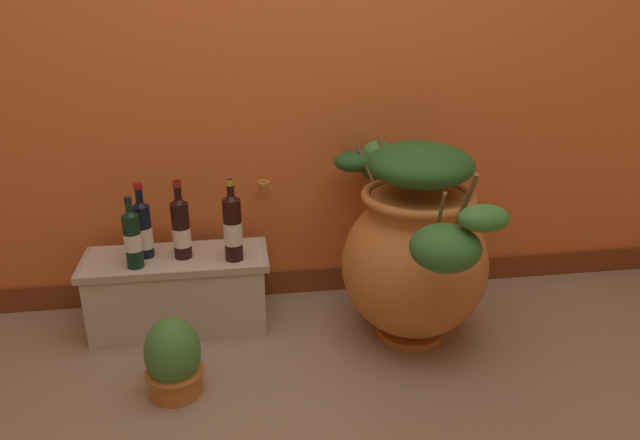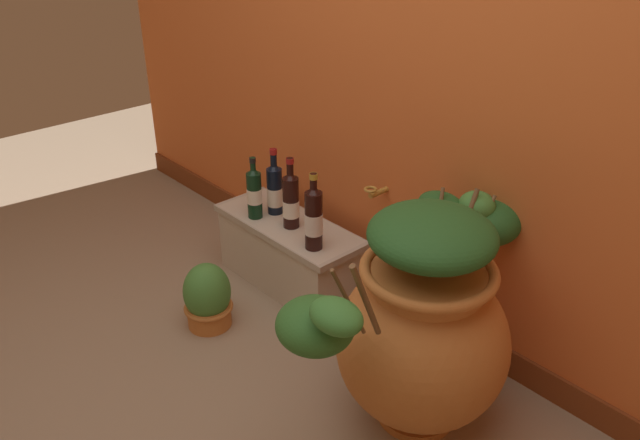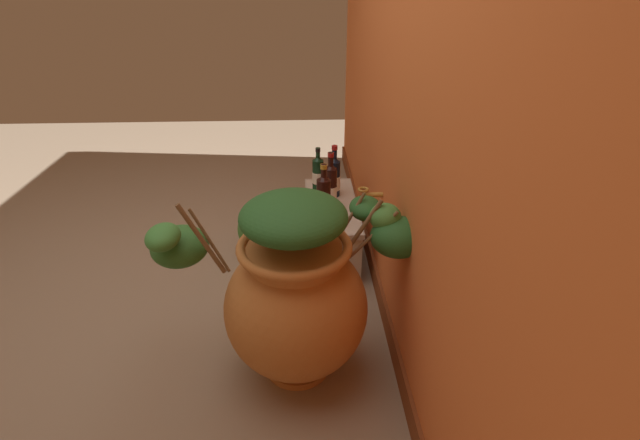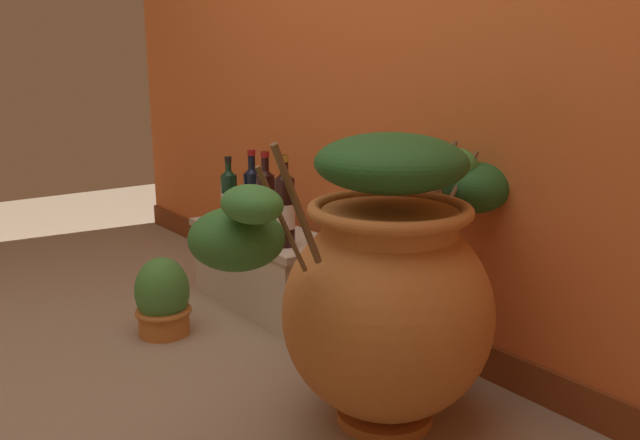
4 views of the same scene
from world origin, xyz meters
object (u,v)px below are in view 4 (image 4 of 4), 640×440
object	(u,v)px
potted_shrub	(163,299)
terracotta_urn	(387,286)
wine_bottle_middle	(285,207)
wine_bottle_back	(229,196)
wine_bottle_left	(266,200)
wine_bottle_right	(252,195)

from	to	relation	value
potted_shrub	terracotta_urn	bearing A→B (deg)	14.93
wine_bottle_middle	wine_bottle_back	size ratio (longest dim) A/B	1.16
wine_bottle_left	wine_bottle_middle	bearing A→B (deg)	-13.61
wine_bottle_left	wine_bottle_back	size ratio (longest dim) A/B	1.12
terracotta_urn	wine_bottle_left	world-z (taller)	terracotta_urn
wine_bottle_middle	wine_bottle_back	bearing A→B (deg)	-178.01
terracotta_urn	wine_bottle_left	size ratio (longest dim) A/B	3.24
wine_bottle_middle	terracotta_urn	bearing A→B (deg)	-11.87
terracotta_urn	wine_bottle_back	xyz separation A→B (m)	(-1.11, 0.14, 0.05)
wine_bottle_middle	potted_shrub	world-z (taller)	wine_bottle_middle
wine_bottle_left	wine_bottle_middle	size ratio (longest dim) A/B	0.96
wine_bottle_back	potted_shrub	xyz separation A→B (m)	(0.16, -0.39, -0.32)
wine_bottle_right	wine_bottle_back	world-z (taller)	wine_bottle_right
wine_bottle_back	potted_shrub	bearing A→B (deg)	-67.69
wine_bottle_right	potted_shrub	size ratio (longest dim) A/B	1.06
wine_bottle_left	terracotta_urn	bearing A→B (deg)	-12.26
wine_bottle_right	potted_shrub	world-z (taller)	wine_bottle_right
wine_bottle_back	wine_bottle_left	bearing A→B (deg)	19.33
wine_bottle_left	wine_bottle_right	xyz separation A→B (m)	(-0.16, 0.03, -0.01)
wine_bottle_back	wine_bottle_middle	bearing A→B (deg)	1.99
terracotta_urn	wine_bottle_right	world-z (taller)	terracotta_urn
wine_bottle_middle	potted_shrub	size ratio (longest dim) A/B	1.15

